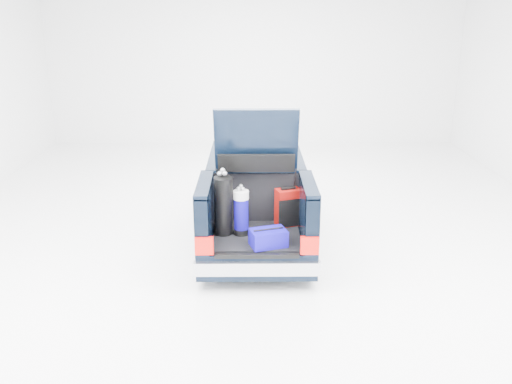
{
  "coord_description": "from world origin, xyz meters",
  "views": [
    {
      "loc": [
        -0.07,
        -9.09,
        3.86
      ],
      "look_at": [
        0.0,
        -0.5,
        0.95
      ],
      "focal_mm": 38.0,
      "sensor_mm": 36.0,
      "label": 1
    }
  ],
  "objects_px": {
    "black_golf_bag": "(223,205)",
    "blue_duffel": "(268,238)",
    "red_suitcase": "(288,207)",
    "car": "(256,196)",
    "blue_golf_bag": "(241,212)"
  },
  "relations": [
    {
      "from": "blue_golf_bag",
      "to": "blue_duffel",
      "type": "xyz_separation_m",
      "value": [
        0.4,
        -0.43,
        -0.23
      ]
    },
    {
      "from": "car",
      "to": "blue_golf_bag",
      "type": "xyz_separation_m",
      "value": [
        -0.23,
        -1.56,
        0.28
      ]
    },
    {
      "from": "blue_golf_bag",
      "to": "blue_duffel",
      "type": "relative_size",
      "value": 1.35
    },
    {
      "from": "blue_golf_bag",
      "to": "car",
      "type": "bearing_deg",
      "value": 92.61
    },
    {
      "from": "car",
      "to": "red_suitcase",
      "type": "distance_m",
      "value": 1.31
    },
    {
      "from": "red_suitcase",
      "to": "blue_duffel",
      "type": "height_order",
      "value": "red_suitcase"
    },
    {
      "from": "blue_duffel",
      "to": "car",
      "type": "bearing_deg",
      "value": 77.53
    },
    {
      "from": "car",
      "to": "blue_duffel",
      "type": "xyz_separation_m",
      "value": [
        0.17,
        -1.99,
        0.05
      ]
    },
    {
      "from": "car",
      "to": "blue_duffel",
      "type": "height_order",
      "value": "car"
    },
    {
      "from": "red_suitcase",
      "to": "black_golf_bag",
      "type": "bearing_deg",
      "value": -177.54
    },
    {
      "from": "red_suitcase",
      "to": "blue_duffel",
      "type": "relative_size",
      "value": 1.07
    },
    {
      "from": "black_golf_bag",
      "to": "blue_golf_bag",
      "type": "distance_m",
      "value": 0.29
    },
    {
      "from": "black_golf_bag",
      "to": "blue_golf_bag",
      "type": "xyz_separation_m",
      "value": [
        0.27,
        -0.0,
        -0.11
      ]
    },
    {
      "from": "blue_duffel",
      "to": "black_golf_bag",
      "type": "bearing_deg",
      "value": 129.56
    },
    {
      "from": "black_golf_bag",
      "to": "blue_duffel",
      "type": "height_order",
      "value": "black_golf_bag"
    }
  ]
}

